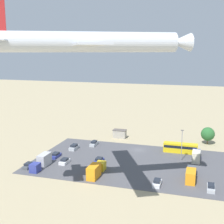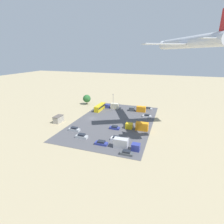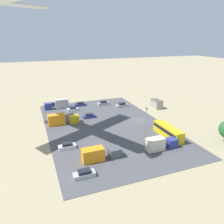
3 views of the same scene
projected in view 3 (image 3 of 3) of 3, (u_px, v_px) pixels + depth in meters
The scene contains 17 objects.
ground_plane at pixel (140, 121), 71.34m from camera, with size 400.00×400.00×0.00m, color tan.
parking_lot_surface at pixel (106, 126), 67.30m from camera, with size 56.31×35.20×0.08m.
shed_building at pixel (157, 104), 83.65m from camera, with size 4.92×3.06×3.13m.
bus at pixel (168, 131), 59.22m from camera, with size 10.72×2.63×3.09m.
parked_car_0 at pixel (84, 174), 42.59m from camera, with size 1.84×4.33×1.46m.
parked_car_1 at pixel (122, 105), 85.08m from camera, with size 1.79×4.64×1.58m.
parked_car_2 at pixel (67, 146), 53.33m from camera, with size 1.83×4.24×1.49m.
parked_car_3 at pixel (53, 105), 85.79m from camera, with size 1.85×4.15×1.42m.
parked_car_4 at pixel (89, 116), 73.61m from camera, with size 1.98×4.24×1.41m.
parked_car_5 at pixel (103, 103), 87.27m from camera, with size 1.96×4.54×1.66m.
parked_car_6 at pixel (73, 109), 80.59m from camera, with size 2.00×4.02×1.45m.
parked_car_7 at pixel (80, 104), 86.26m from camera, with size 1.98×4.50×1.45m.
parked_truck_0 at pixel (99, 154), 48.24m from camera, with size 2.38×8.91×3.01m.
parked_truck_1 at pixel (62, 119), 67.86m from camera, with size 2.38×9.42×3.37m.
parked_truck_2 at pixel (160, 144), 52.76m from camera, with size 2.32×8.11×3.12m.
parked_truck_3 at pixel (58, 104), 82.92m from camera, with size 2.30×8.86×3.40m.
light_pole_lot_centre at pixel (146, 124), 54.72m from camera, with size 0.90×0.28×9.46m.
Camera 3 is at (-58.68, 32.52, 26.08)m, focal length 35.00 mm.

